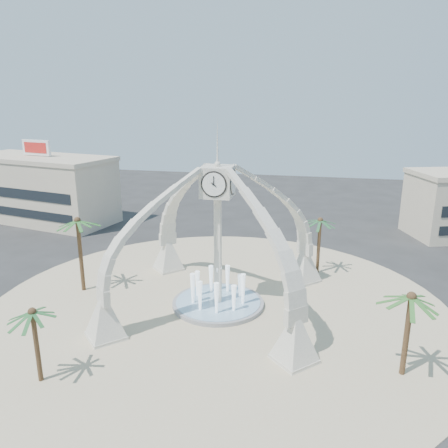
% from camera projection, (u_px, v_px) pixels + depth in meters
% --- Properties ---
extents(ground, '(140.00, 140.00, 0.00)m').
position_uv_depth(ground, '(218.00, 306.00, 38.36)').
color(ground, '#282828').
rests_on(ground, ground).
extents(plaza, '(40.00, 40.00, 0.06)m').
position_uv_depth(plaza, '(218.00, 305.00, 38.35)').
color(plaza, '#BCAD8C').
rests_on(plaza, ground).
extents(clock_tower, '(17.94, 17.94, 16.30)m').
position_uv_depth(clock_tower, '(218.00, 235.00, 36.57)').
color(clock_tower, silver).
rests_on(clock_tower, ground).
extents(fountain, '(8.00, 8.00, 3.62)m').
position_uv_depth(fountain, '(218.00, 303.00, 38.28)').
color(fountain, '#9C9C9F').
rests_on(fountain, ground).
extents(building_nw, '(23.75, 13.73, 11.90)m').
position_uv_depth(building_nw, '(41.00, 188.00, 64.33)').
color(building_nw, '#B9A990').
rests_on(building_nw, ground).
extents(palm_east, '(5.03, 5.03, 6.33)m').
position_uv_depth(palm_east, '(411.00, 298.00, 27.26)').
color(palm_east, brown).
rests_on(palm_east, ground).
extents(palm_west, '(5.19, 5.19, 7.63)m').
position_uv_depth(palm_west, '(77.00, 222.00, 39.58)').
color(palm_west, brown).
rests_on(palm_west, ground).
extents(palm_north, '(4.26, 4.26, 6.39)m').
position_uv_depth(palm_north, '(320.00, 221.00, 44.06)').
color(palm_north, brown).
rests_on(palm_north, ground).
extents(palm_south, '(4.03, 4.03, 5.53)m').
position_uv_depth(palm_south, '(32.00, 313.00, 26.76)').
color(palm_south, brown).
rests_on(palm_south, ground).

